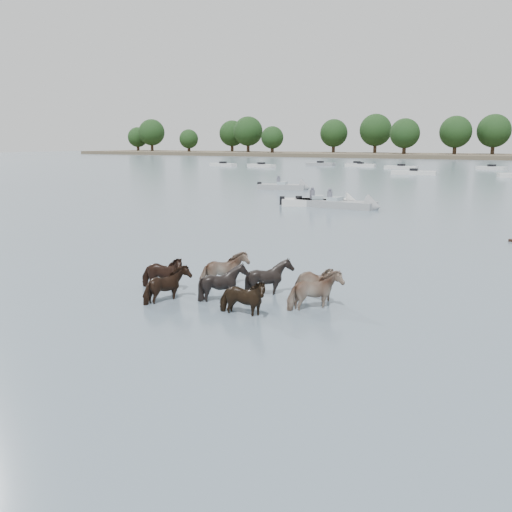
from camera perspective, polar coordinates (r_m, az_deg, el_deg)
The scene contains 7 objects.
ground at distance 17.06m, azimuth 0.23°, elevation -3.98°, with size 400.00×400.00×0.00m, color #4B5D6C.
shoreline at distance 181.98m, azimuth 4.58°, elevation 10.02°, with size 160.00×30.00×1.00m, color #4C4233.
pony_herd at distance 16.69m, azimuth -1.53°, elevation -2.84°, with size 6.52×3.69×1.31m.
motorboat_a at distance 41.16m, azimuth 7.16°, elevation 5.27°, with size 5.58×3.77×1.92m.
motorboat_b at distance 39.94m, azimuth 8.88°, elevation 5.03°, with size 6.33×1.85×1.92m.
motorboat_f at distance 54.86m, azimuth 3.37°, elevation 6.83°, with size 5.19×2.77×1.92m.
treeline at distance 183.22m, azimuth 5.49°, elevation 12.03°, with size 144.34×19.81×12.51m.
Camera 1 is at (8.16, -14.30, 4.50)m, focal length 40.40 mm.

